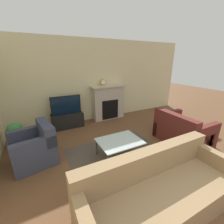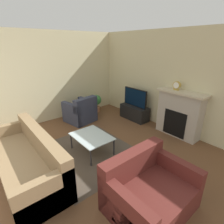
{
  "view_description": "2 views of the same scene",
  "coord_description": "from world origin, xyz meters",
  "px_view_note": "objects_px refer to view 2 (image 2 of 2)",
  "views": [
    {
      "loc": [
        -1.55,
        0.06,
        2.04
      ],
      "look_at": [
        0.11,
        3.26,
        0.78
      ],
      "focal_mm": 24.0,
      "sensor_mm": 36.0,
      "label": 1
    },
    {
      "loc": [
        2.83,
        0.65,
        2.33
      ],
      "look_at": [
        0.03,
        2.98,
        0.89
      ],
      "focal_mm": 28.0,
      "sensor_mm": 36.0,
      "label": 2
    }
  ],
  "objects_px": {
    "potted_plant": "(96,102)",
    "coffee_table": "(92,137)",
    "tv": "(135,98)",
    "couch_loveseat": "(148,191)",
    "mantel_clock": "(177,86)",
    "armchair_by_window": "(81,112)",
    "couch_sectional": "(28,161)"
  },
  "relations": [
    {
      "from": "armchair_by_window",
      "to": "potted_plant",
      "type": "height_order",
      "value": "armchair_by_window"
    },
    {
      "from": "couch_loveseat",
      "to": "coffee_table",
      "type": "relative_size",
      "value": 1.34
    },
    {
      "from": "armchair_by_window",
      "to": "potted_plant",
      "type": "xyz_separation_m",
      "value": [
        -0.4,
        0.88,
        0.07
      ]
    },
    {
      "from": "couch_loveseat",
      "to": "armchair_by_window",
      "type": "bearing_deg",
      "value": 76.07
    },
    {
      "from": "tv",
      "to": "coffee_table",
      "type": "xyz_separation_m",
      "value": [
        0.68,
        -2.12,
        -0.37
      ]
    },
    {
      "from": "couch_loveseat",
      "to": "potted_plant",
      "type": "distance_m",
      "value": 4.17
    },
    {
      "from": "couch_sectional",
      "to": "armchair_by_window",
      "type": "bearing_deg",
      "value": 126.98
    },
    {
      "from": "couch_loveseat",
      "to": "coffee_table",
      "type": "bearing_deg",
      "value": 84.36
    },
    {
      "from": "couch_sectional",
      "to": "coffee_table",
      "type": "bearing_deg",
      "value": 84.39
    },
    {
      "from": "mantel_clock",
      "to": "coffee_table",
      "type": "bearing_deg",
      "value": -105.61
    },
    {
      "from": "potted_plant",
      "to": "coffee_table",
      "type": "bearing_deg",
      "value": -37.26
    },
    {
      "from": "armchair_by_window",
      "to": "coffee_table",
      "type": "xyz_separation_m",
      "value": [
        1.63,
        -0.67,
        0.06
      ]
    },
    {
      "from": "tv",
      "to": "couch_sectional",
      "type": "bearing_deg",
      "value": -80.98
    },
    {
      "from": "couch_sectional",
      "to": "couch_loveseat",
      "type": "distance_m",
      "value": 2.22
    },
    {
      "from": "potted_plant",
      "to": "couch_loveseat",
      "type": "bearing_deg",
      "value": -24.36
    },
    {
      "from": "couch_loveseat",
      "to": "tv",
      "type": "bearing_deg",
      "value": 46.87
    },
    {
      "from": "mantel_clock",
      "to": "armchair_by_window",
      "type": "bearing_deg",
      "value": -145.39
    },
    {
      "from": "tv",
      "to": "couch_loveseat",
      "type": "bearing_deg",
      "value": -43.13
    },
    {
      "from": "couch_loveseat",
      "to": "mantel_clock",
      "type": "distance_m",
      "value": 2.86
    },
    {
      "from": "tv",
      "to": "potted_plant",
      "type": "bearing_deg",
      "value": -157.2
    },
    {
      "from": "potted_plant",
      "to": "mantel_clock",
      "type": "distance_m",
      "value": 2.9
    },
    {
      "from": "armchair_by_window",
      "to": "mantel_clock",
      "type": "xyz_separation_m",
      "value": [
        2.26,
        1.56,
        1.03
      ]
    },
    {
      "from": "mantel_clock",
      "to": "tv",
      "type": "bearing_deg",
      "value": -175.16
    },
    {
      "from": "armchair_by_window",
      "to": "mantel_clock",
      "type": "relative_size",
      "value": 4.11
    },
    {
      "from": "coffee_table",
      "to": "potted_plant",
      "type": "bearing_deg",
      "value": 142.74
    },
    {
      "from": "potted_plant",
      "to": "tv",
      "type": "bearing_deg",
      "value": 22.8
    },
    {
      "from": "couch_sectional",
      "to": "mantel_clock",
      "type": "distance_m",
      "value": 3.78
    },
    {
      "from": "armchair_by_window",
      "to": "mantel_clock",
      "type": "bearing_deg",
      "value": 114.93
    },
    {
      "from": "tv",
      "to": "potted_plant",
      "type": "relative_size",
      "value": 1.46
    },
    {
      "from": "armchair_by_window",
      "to": "potted_plant",
      "type": "distance_m",
      "value": 0.97
    },
    {
      "from": "coffee_table",
      "to": "mantel_clock",
      "type": "xyz_separation_m",
      "value": [
        0.62,
        2.23,
        0.97
      ]
    },
    {
      "from": "tv",
      "to": "potted_plant",
      "type": "xyz_separation_m",
      "value": [
        -1.36,
        -0.57,
        -0.36
      ]
    }
  ]
}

